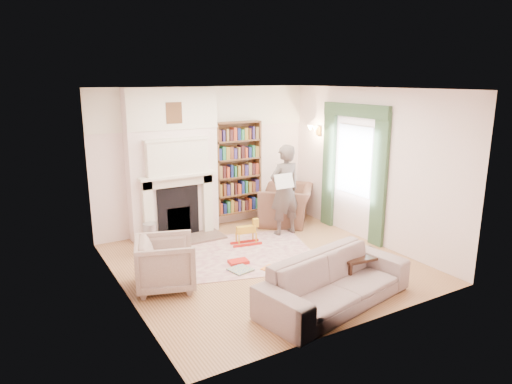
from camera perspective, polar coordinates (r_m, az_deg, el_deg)
floor at (r=7.60m, az=0.96°, el=-8.84°), size 4.50×4.50×0.00m
ceiling at (r=7.00m, az=1.06°, el=12.78°), size 4.50×4.50×0.00m
wall_back at (r=9.13m, az=-6.34°, el=4.17°), size 4.50×0.00×4.50m
wall_front at (r=5.43m, az=13.40°, el=-3.00°), size 4.50×0.00×4.50m
wall_left at (r=6.33m, az=-16.69°, el=-0.78°), size 0.00×4.50×4.50m
wall_right at (r=8.53m, az=14.07°, el=3.13°), size 0.00×4.50×4.50m
fireplace at (r=8.68m, az=-10.33°, el=3.41°), size 1.70×0.58×2.80m
bookcase at (r=9.34m, az=-2.33°, el=3.06°), size 1.00×0.24×1.85m
window at (r=8.80m, az=12.21°, el=3.89°), size 0.02×0.90×1.30m
curtain_left at (r=8.33m, az=15.16°, el=1.39°), size 0.07×0.32×2.40m
curtain_right at (r=9.34m, az=9.09°, el=3.05°), size 0.07×0.32×2.40m
pelmet at (r=8.66m, az=12.31°, el=9.93°), size 0.09×1.70×0.24m
wall_sconce at (r=9.44m, az=6.91°, el=7.55°), size 0.20×0.24×0.24m
rug at (r=7.94m, az=-2.55°, el=-7.77°), size 3.09×2.68×0.01m
armchair_reading at (r=9.56m, az=3.80°, el=-1.56°), size 1.56×1.58×0.77m
armchair_left at (r=6.74m, az=-11.18°, el=-8.72°), size 1.04×1.02×0.76m
sofa at (r=6.27m, az=9.86°, el=-10.91°), size 2.40×1.31×0.66m
man_reading at (r=8.71m, az=3.60°, el=0.23°), size 0.65×0.44×1.76m
newspaper at (r=8.41m, az=3.53°, el=1.37°), size 0.40×0.12×0.27m
coffee_table at (r=7.00m, az=12.84°, el=-9.28°), size 0.74×0.51×0.45m
paraffin_heater at (r=8.08m, az=-13.05°, el=-5.71°), size 0.30×0.30×0.55m
rocking_horse at (r=8.29m, az=-1.25°, el=-5.08°), size 0.57×0.31×0.48m
board_game at (r=7.28m, az=-1.96°, el=-9.68°), size 0.38×0.38×0.03m
game_box_lid at (r=7.55m, az=-2.21°, el=-8.71°), size 0.33×0.24×0.05m
comic_annuals at (r=7.38m, az=3.94°, el=-9.43°), size 0.87×0.58×0.02m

